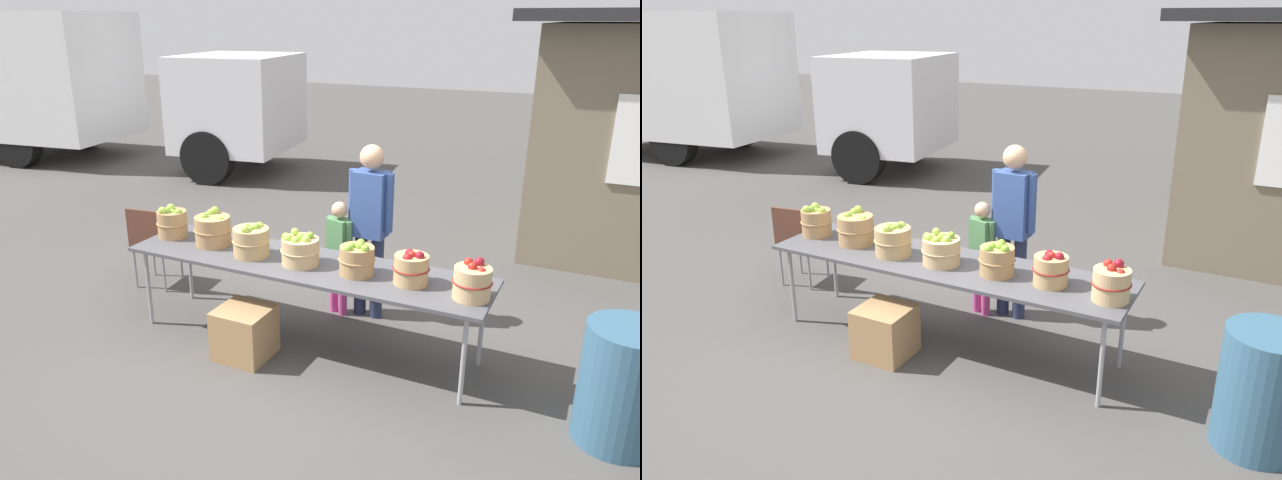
{
  "view_description": "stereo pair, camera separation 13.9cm",
  "coord_description": "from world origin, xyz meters",
  "views": [
    {
      "loc": [
        2.2,
        -4.17,
        2.66
      ],
      "look_at": [
        0.0,
        0.3,
        0.85
      ],
      "focal_mm": 34.56,
      "sensor_mm": 36.0,
      "label": 1
    },
    {
      "loc": [
        2.32,
        -4.11,
        2.66
      ],
      "look_at": [
        0.0,
        0.3,
        0.85
      ],
      "focal_mm": 34.56,
      "sensor_mm": 36.0,
      "label": 2
    }
  ],
  "objects": [
    {
      "name": "apple_basket_green_1",
      "position": [
        -0.92,
        0.03,
        0.89
      ],
      "size": [
        0.34,
        0.34,
        0.32
      ],
      "color": "#A87F51",
      "rests_on": "market_table"
    },
    {
      "name": "folding_chair",
      "position": [
        -1.95,
        0.38,
        0.51
      ],
      "size": [
        0.45,
        0.45,
        0.86
      ],
      "rotation": [
        0.0,
        0.0,
        3.28
      ],
      "color": "brown",
      "rests_on": "ground"
    },
    {
      "name": "market_table",
      "position": [
        0.0,
        0.0,
        0.72
      ],
      "size": [
        3.1,
        0.76,
        0.75
      ],
      "color": "#4C4C51",
      "rests_on": "ground"
    },
    {
      "name": "apple_basket_green_4",
      "position": [
        0.48,
        -0.03,
        0.88
      ],
      "size": [
        0.29,
        0.29,
        0.28
      ],
      "color": "#A87F51",
      "rests_on": "market_table"
    },
    {
      "name": "vendor_adult",
      "position": [
        0.28,
        0.75,
        0.96
      ],
      "size": [
        0.43,
        0.23,
        1.62
      ],
      "rotation": [
        0.0,
        0.0,
        3.1
      ],
      "color": "#262D4C",
      "rests_on": "ground"
    },
    {
      "name": "apple_basket_green_2",
      "position": [
        -0.47,
        -0.05,
        0.88
      ],
      "size": [
        0.33,
        0.33,
        0.3
      ],
      "color": "tan",
      "rests_on": "market_table"
    },
    {
      "name": "box_truck",
      "position": [
        -7.5,
        4.55,
        1.49
      ],
      "size": [
        7.92,
        3.2,
        2.75
      ],
      "rotation": [
        0.0,
        0.0,
        0.14
      ],
      "color": "white",
      "rests_on": "ground"
    },
    {
      "name": "child_customer",
      "position": [
        0.02,
        0.66,
        0.65
      ],
      "size": [
        0.28,
        0.2,
        1.1
      ],
      "rotation": [
        0.0,
        0.0,
        2.85
      ],
      "color": "#CC3F8C",
      "rests_on": "ground"
    },
    {
      "name": "produce_crate",
      "position": [
        -0.35,
        -0.4,
        0.21
      ],
      "size": [
        0.43,
        0.43,
        0.43
      ],
      "primitive_type": "cube",
      "color": "#A87F51",
      "rests_on": "ground"
    },
    {
      "name": "apple_basket_green_0",
      "position": [
        -1.38,
        0.04,
        0.88
      ],
      "size": [
        0.29,
        0.29,
        0.3
      ],
      "color": "#A87F51",
      "rests_on": "market_table"
    },
    {
      "name": "apple_basket_green_3",
      "position": [
        -0.01,
        -0.04,
        0.87
      ],
      "size": [
        0.33,
        0.33,
        0.28
      ],
      "color": "tan",
      "rests_on": "market_table"
    },
    {
      "name": "apple_basket_red_0",
      "position": [
        0.92,
        -0.02,
        0.88
      ],
      "size": [
        0.28,
        0.28,
        0.27
      ],
      "color": "tan",
      "rests_on": "market_table"
    },
    {
      "name": "ground_plane",
      "position": [
        0.0,
        0.0,
        0.0
      ],
      "size": [
        40.0,
        40.0,
        0.0
      ],
      "primitive_type": "plane",
      "color": "#474442"
    },
    {
      "name": "trash_barrel",
      "position": [
        2.45,
        -0.24,
        0.42
      ],
      "size": [
        0.55,
        0.55,
        0.83
      ],
      "primitive_type": "cylinder",
      "color": "#335972",
      "rests_on": "ground"
    },
    {
      "name": "apple_basket_red_1",
      "position": [
        1.4,
        -0.07,
        0.88
      ],
      "size": [
        0.29,
        0.29,
        0.29
      ],
      "color": "tan",
      "rests_on": "market_table"
    }
  ]
}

